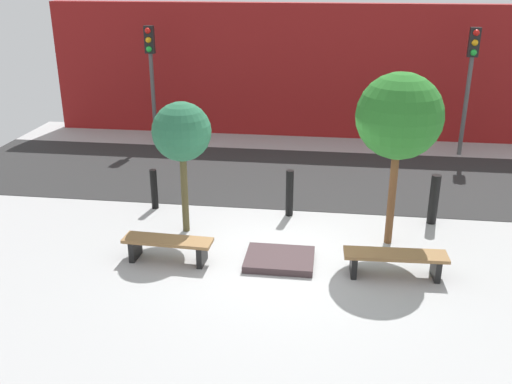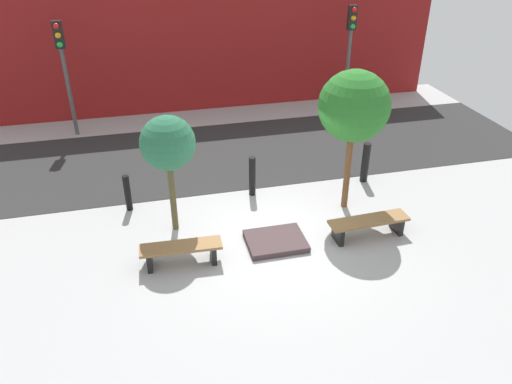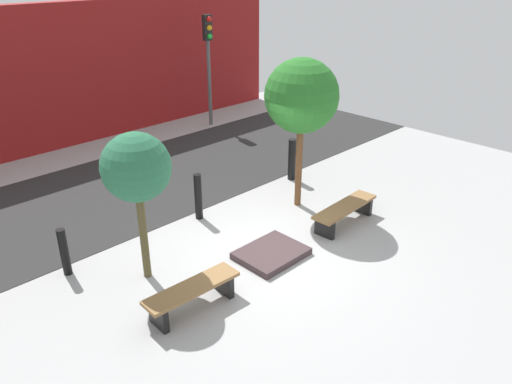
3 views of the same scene
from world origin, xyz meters
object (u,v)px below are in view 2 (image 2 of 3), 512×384
at_px(tree_behind_right_bench, 354,107).
at_px(traffic_light_west, 63,58).
at_px(bollard_left, 252,176).
at_px(bench_right, 368,224).
at_px(bollard_center, 365,163).
at_px(tree_behind_left_bench, 168,144).
at_px(bench_left, 181,251).
at_px(traffic_light_mid_west, 350,40).
at_px(planter_bed, 276,241).
at_px(bollard_far_left, 128,193).

distance_m(tree_behind_right_bench, traffic_light_west, 8.92).
bearing_deg(bollard_left, traffic_light_west, 132.14).
relative_size(bench_right, bollard_center, 1.67).
bearing_deg(tree_behind_right_bench, tree_behind_left_bench, 180.00).
bearing_deg(bench_left, bench_right, 2.42).
height_order(bench_right, traffic_light_mid_west, traffic_light_mid_west).
distance_m(planter_bed, traffic_light_west, 8.79).
height_order(planter_bed, bollard_left, bollard_left).
distance_m(planter_bed, bollard_center, 3.74).
bearing_deg(bollard_left, bench_left, -130.48).
xyz_separation_m(tree_behind_right_bench, traffic_light_west, (-6.55, 6.06, -0.10)).
xyz_separation_m(planter_bed, tree_behind_left_bench, (-2.03, 1.11, 2.00)).
bearing_deg(tree_behind_left_bench, bench_right, -17.93).
distance_m(bollard_left, traffic_light_west, 7.00).
relative_size(tree_behind_left_bench, tree_behind_right_bench, 0.80).
distance_m(bollard_left, traffic_light_mid_west, 7.01).
height_order(bollard_far_left, traffic_light_mid_west, traffic_light_mid_west).
bearing_deg(bollard_left, bollard_far_left, 180.00).
xyz_separation_m(bench_right, bollard_left, (-2.03, 2.37, 0.20)).
bearing_deg(bollard_left, bollard_center, 0.00).
relative_size(bollard_far_left, bollard_left, 0.88).
bearing_deg(tree_behind_left_bench, planter_bed, -28.74).
relative_size(planter_bed, tree_behind_left_bench, 0.47).
distance_m(tree_behind_right_bench, traffic_light_mid_west, 6.55).
relative_size(tree_behind_left_bench, bollard_far_left, 2.96).
height_order(bollard_left, bollard_center, bollard_center).
xyz_separation_m(tree_behind_left_bench, bollard_left, (2.03, 1.06, -1.55)).
height_order(planter_bed, bollard_far_left, bollard_far_left).
bearing_deg(tree_behind_left_bench, bollard_center, 11.92).
bearing_deg(bench_right, traffic_light_mid_west, 68.89).
bearing_deg(bench_left, traffic_light_mid_west, 50.81).
xyz_separation_m(bollard_far_left, traffic_light_west, (-1.51, 4.99, 1.96)).
distance_m(tree_behind_left_bench, traffic_light_west, 6.56).
height_order(tree_behind_right_bench, bollard_far_left, tree_behind_right_bench).
height_order(bollard_center, traffic_light_west, traffic_light_west).
distance_m(bench_right, traffic_light_mid_west, 8.07).
distance_m(bollard_far_left, traffic_light_mid_west, 9.26).
distance_m(bench_right, bollard_center, 2.58).
xyz_separation_m(traffic_light_west, traffic_light_mid_west, (9.04, 0.00, 0.04)).
height_order(bollard_left, traffic_light_mid_west, traffic_light_mid_west).
distance_m(planter_bed, bollard_far_left, 3.73).
bearing_deg(bench_left, traffic_light_west, 111.11).
bearing_deg(bench_right, bollard_far_left, 152.34).
distance_m(tree_behind_left_bench, traffic_light_mid_west, 8.93).
relative_size(bollard_far_left, traffic_light_west, 0.26).
relative_size(tree_behind_right_bench, bollard_left, 3.23).
bearing_deg(bollard_center, bench_left, -154.76).
bearing_deg(bench_left, planter_bed, 8.06).
bearing_deg(bench_left, tree_behind_right_bench, 20.35).
bearing_deg(bollard_left, tree_behind_right_bench, -27.68).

